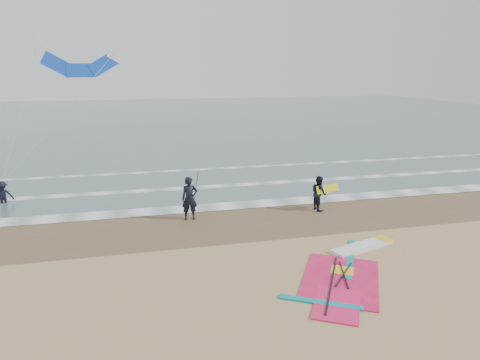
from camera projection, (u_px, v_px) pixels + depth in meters
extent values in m
plane|color=tan|center=(277.00, 284.00, 13.76)|extent=(120.00, 120.00, 0.00)
cube|color=#47605E|center=(168.00, 119.00, 58.94)|extent=(120.00, 80.00, 0.02)
cube|color=brown|center=(236.00, 221.00, 19.41)|extent=(120.00, 5.00, 0.01)
cube|color=white|center=(226.00, 206.00, 21.47)|extent=(120.00, 1.20, 0.02)
cube|color=white|center=(213.00, 186.00, 25.05)|extent=(120.00, 0.70, 0.02)
cube|color=white|center=(202.00, 169.00, 29.28)|extent=(120.00, 0.50, 0.01)
cube|color=white|center=(362.00, 247.00, 16.49)|extent=(2.77, 1.47, 0.13)
cube|color=yellow|center=(384.00, 240.00, 17.11)|extent=(0.66, 0.77, 0.14)
cube|color=#E91D59|center=(341.00, 279.00, 14.03)|extent=(3.79, 4.18, 0.04)
cube|color=#E91D59|center=(337.00, 304.00, 12.53)|extent=(2.09, 2.33, 0.05)
cube|color=#0C8C99|center=(350.00, 258.00, 15.59)|extent=(1.93, 3.11, 0.05)
cube|color=#0C8C99|center=(320.00, 302.00, 12.63)|extent=(2.27, 1.45, 0.05)
cube|color=yellow|center=(342.00, 271.00, 14.61)|extent=(0.98, 0.94, 0.06)
cylinder|color=black|center=(331.00, 283.00, 13.72)|extent=(2.00, 3.40, 0.06)
cylinder|color=black|center=(344.00, 274.00, 14.27)|extent=(1.33, 1.47, 0.04)
cylinder|color=black|center=(344.00, 274.00, 14.27)|extent=(0.64, 1.86, 0.04)
imported|color=black|center=(190.00, 199.00, 19.42)|extent=(0.74, 0.50, 2.00)
imported|color=black|center=(319.00, 193.00, 20.81)|extent=(0.72, 0.88, 1.70)
imported|color=black|center=(2.00, 189.00, 21.73)|extent=(1.12, 0.84, 1.54)
cylinder|color=black|center=(196.00, 188.00, 19.37)|extent=(0.17, 0.86, 1.82)
cube|color=yellow|center=(328.00, 189.00, 20.75)|extent=(1.30, 0.51, 0.39)
cube|color=white|center=(37.00, 47.00, 22.96)|extent=(1.42, 0.12, 1.70)
cube|color=blue|center=(57.00, 64.00, 23.39)|extent=(1.70, 0.12, 1.42)
cube|color=blue|center=(81.00, 70.00, 23.75)|extent=(1.52, 0.12, 0.76)
cube|color=blue|center=(104.00, 64.00, 23.94)|extent=(1.70, 0.12, 1.42)
cube|color=white|center=(119.00, 48.00, 23.91)|extent=(1.42, 0.12, 1.70)
cylinder|color=beige|center=(20.00, 114.00, 22.32)|extent=(1.92, 2.77, 6.87)
cylinder|color=beige|center=(63.00, 113.00, 22.80)|extent=(6.17, 2.77, 6.88)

